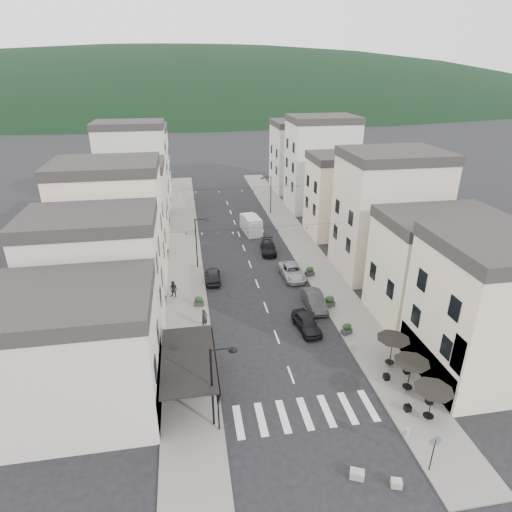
{
  "coord_description": "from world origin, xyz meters",
  "views": [
    {
      "loc": [
        -6.9,
        -19.02,
        21.27
      ],
      "look_at": [
        -0.21,
        20.45,
        3.5
      ],
      "focal_mm": 30.0,
      "sensor_mm": 36.0,
      "label": 1
    }
  ],
  "objects_px": {
    "parked_car_e": "(213,275)",
    "delivery_van": "(251,224)",
    "parked_car_b": "(314,300)",
    "pedestrian_b": "(174,289)",
    "parked_car_c": "(292,272)",
    "parked_car_a": "(307,323)",
    "pedestrian_a": "(205,319)",
    "parked_car_d": "(268,248)"
  },
  "relations": [
    {
      "from": "parked_car_a",
      "to": "pedestrian_a",
      "type": "height_order",
      "value": "pedestrian_a"
    },
    {
      "from": "parked_car_d",
      "to": "pedestrian_b",
      "type": "height_order",
      "value": "pedestrian_b"
    },
    {
      "from": "parked_car_a",
      "to": "parked_car_e",
      "type": "bearing_deg",
      "value": 117.71
    },
    {
      "from": "parked_car_d",
      "to": "delivery_van",
      "type": "distance_m",
      "value": 7.46
    },
    {
      "from": "parked_car_c",
      "to": "pedestrian_b",
      "type": "bearing_deg",
      "value": -170.38
    },
    {
      "from": "parked_car_c",
      "to": "parked_car_d",
      "type": "bearing_deg",
      "value": 98.17
    },
    {
      "from": "parked_car_b",
      "to": "delivery_van",
      "type": "height_order",
      "value": "delivery_van"
    },
    {
      "from": "parked_car_d",
      "to": "delivery_van",
      "type": "relative_size",
      "value": 0.85
    },
    {
      "from": "pedestrian_b",
      "to": "parked_car_a",
      "type": "bearing_deg",
      "value": -5.52
    },
    {
      "from": "parked_car_d",
      "to": "delivery_van",
      "type": "xyz_separation_m",
      "value": [
        -0.99,
        7.37,
        0.54
      ]
    },
    {
      "from": "parked_car_b",
      "to": "delivery_van",
      "type": "distance_m",
      "value": 21.33
    },
    {
      "from": "parked_car_b",
      "to": "parked_car_a",
      "type": "bearing_deg",
      "value": -116.13
    },
    {
      "from": "pedestrian_a",
      "to": "parked_car_c",
      "type": "bearing_deg",
      "value": 6.03
    },
    {
      "from": "parked_car_a",
      "to": "pedestrian_b",
      "type": "distance_m",
      "value": 13.84
    },
    {
      "from": "pedestrian_a",
      "to": "pedestrian_b",
      "type": "height_order",
      "value": "pedestrian_b"
    },
    {
      "from": "parked_car_c",
      "to": "parked_car_e",
      "type": "distance_m",
      "value": 8.67
    },
    {
      "from": "parked_car_b",
      "to": "pedestrian_a",
      "type": "xyz_separation_m",
      "value": [
        -10.61,
        -1.88,
        0.26
      ]
    },
    {
      "from": "parked_car_c",
      "to": "parked_car_e",
      "type": "bearing_deg",
      "value": 174.82
    },
    {
      "from": "parked_car_b",
      "to": "pedestrian_b",
      "type": "xyz_separation_m",
      "value": [
        -13.33,
        4.03,
        0.26
      ]
    },
    {
      "from": "parked_car_a",
      "to": "parked_car_e",
      "type": "relative_size",
      "value": 1.04
    },
    {
      "from": "parked_car_c",
      "to": "pedestrian_a",
      "type": "bearing_deg",
      "value": -141.65
    },
    {
      "from": "parked_car_a",
      "to": "parked_car_c",
      "type": "xyz_separation_m",
      "value": [
        1.25,
        10.22,
        -0.02
      ]
    },
    {
      "from": "parked_car_d",
      "to": "delivery_van",
      "type": "bearing_deg",
      "value": 103.5
    },
    {
      "from": "parked_car_d",
      "to": "pedestrian_a",
      "type": "distance_m",
      "value": 17.96
    },
    {
      "from": "parked_car_b",
      "to": "parked_car_c",
      "type": "bearing_deg",
      "value": 95.01
    },
    {
      "from": "parked_car_a",
      "to": "parked_car_e",
      "type": "distance_m",
      "value": 13.04
    },
    {
      "from": "parked_car_c",
      "to": "parked_car_b",
      "type": "bearing_deg",
      "value": -87.04
    },
    {
      "from": "parked_car_d",
      "to": "pedestrian_b",
      "type": "relative_size",
      "value": 2.52
    },
    {
      "from": "parked_car_b",
      "to": "pedestrian_b",
      "type": "relative_size",
      "value": 2.54
    },
    {
      "from": "pedestrian_a",
      "to": "parked_car_a",
      "type": "bearing_deg",
      "value": -45.28
    },
    {
      "from": "parked_car_a",
      "to": "parked_car_c",
      "type": "bearing_deg",
      "value": 76.15
    },
    {
      "from": "parked_car_e",
      "to": "delivery_van",
      "type": "xyz_separation_m",
      "value": [
        6.41,
        14.02,
        0.5
      ]
    },
    {
      "from": "pedestrian_a",
      "to": "pedestrian_b",
      "type": "xyz_separation_m",
      "value": [
        -2.72,
        5.91,
        0.0
      ]
    },
    {
      "from": "parked_car_a",
      "to": "parked_car_d",
      "type": "distance_m",
      "value": 17.39
    },
    {
      "from": "parked_car_e",
      "to": "pedestrian_a",
      "type": "relative_size",
      "value": 2.26
    },
    {
      "from": "parked_car_b",
      "to": "pedestrian_a",
      "type": "distance_m",
      "value": 10.78
    },
    {
      "from": "parked_car_b",
      "to": "parked_car_d",
      "type": "distance_m",
      "value": 13.89
    },
    {
      "from": "parked_car_a",
      "to": "parked_car_d",
      "type": "height_order",
      "value": "parked_car_a"
    },
    {
      "from": "pedestrian_b",
      "to": "delivery_van",
      "type": "bearing_deg",
      "value": 86.41
    },
    {
      "from": "parked_car_e",
      "to": "delivery_van",
      "type": "distance_m",
      "value": 15.43
    },
    {
      "from": "delivery_van",
      "to": "parked_car_c",
      "type": "bearing_deg",
      "value": -87.86
    },
    {
      "from": "parked_car_a",
      "to": "parked_car_d",
      "type": "xyz_separation_m",
      "value": [
        0.0,
        17.39,
        -0.06
      ]
    }
  ]
}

